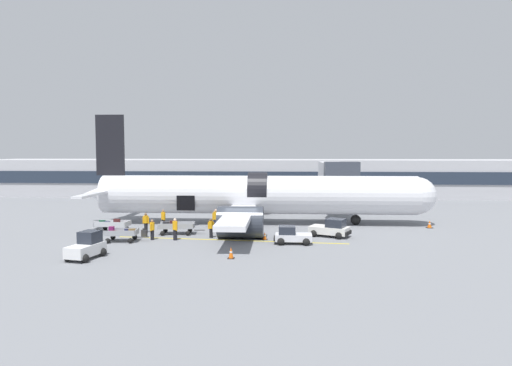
# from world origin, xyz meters

# --- Properties ---
(ground_plane) EXTENTS (500.00, 500.00, 0.00)m
(ground_plane) POSITION_xyz_m (0.00, 0.00, 0.00)
(ground_plane) COLOR slate
(apron_marking_line) EXTENTS (18.46, 2.07, 0.01)m
(apron_marking_line) POSITION_xyz_m (-0.86, -0.86, 0.00)
(apron_marking_line) COLOR yellow
(apron_marking_line) RESTS_ON ground_plane
(terminal_strip) EXTENTS (86.01, 11.10, 5.65)m
(terminal_strip) POSITION_xyz_m (0.00, 35.60, 2.82)
(terminal_strip) COLOR #B2B2B7
(terminal_strip) RESTS_ON ground_plane
(jet_bridge_stub) EXTENTS (3.45, 13.80, 5.95)m
(jet_bridge_stub) POSITION_xyz_m (9.21, 15.01, 4.33)
(jet_bridge_stub) COLOR #4C4C51
(jet_bridge_stub) RESTS_ON ground_plane
(airplane) EXTENTS (34.02, 27.31, 10.53)m
(airplane) POSITION_xyz_m (0.47, 7.33, 2.71)
(airplane) COLOR silver
(airplane) RESTS_ON ground_plane
(baggage_tug_lead) EXTENTS (2.19, 3.09, 1.75)m
(baggage_tug_lead) POSITION_xyz_m (-9.57, -7.40, 0.73)
(baggage_tug_lead) COLOR white
(baggage_tug_lead) RESTS_ON ground_plane
(baggage_tug_mid) EXTENTS (3.57, 2.83, 1.50)m
(baggage_tug_mid) POSITION_xyz_m (7.28, 1.12, 0.66)
(baggage_tug_mid) COLOR silver
(baggage_tug_mid) RESTS_ON ground_plane
(baggage_tug_rear) EXTENTS (2.91, 1.95, 1.34)m
(baggage_tug_rear) POSITION_xyz_m (3.97, -1.89, 0.59)
(baggage_tug_rear) COLOR silver
(baggage_tug_rear) RESTS_ON ground_plane
(baggage_cart_loading) EXTENTS (3.97, 2.01, 1.13)m
(baggage_cart_loading) POSITION_xyz_m (-5.70, 1.52, 0.53)
(baggage_cart_loading) COLOR #999BA0
(baggage_cart_loading) RESTS_ON ground_plane
(baggage_cart_queued) EXTENTS (3.83, 1.91, 1.13)m
(baggage_cart_queued) POSITION_xyz_m (-11.45, 2.25, 0.54)
(baggage_cart_queued) COLOR #B7BABF
(baggage_cart_queued) RESTS_ON ground_plane
(baggage_cart_empty) EXTENTS (3.40, 1.99, 1.14)m
(baggage_cart_empty) POSITION_xyz_m (-9.20, -1.82, 0.53)
(baggage_cart_empty) COLOR #999BA0
(baggage_cart_empty) RESTS_ON ground_plane
(ground_crew_loader_a) EXTENTS (0.44, 0.57, 1.62)m
(ground_crew_loader_a) POSITION_xyz_m (-7.04, -1.04, 0.85)
(ground_crew_loader_a) COLOR black
(ground_crew_loader_a) RESTS_ON ground_plane
(ground_crew_loader_b) EXTENTS (0.54, 0.56, 1.73)m
(ground_crew_loader_b) POSITION_xyz_m (-7.53, 4.22, 0.91)
(ground_crew_loader_b) COLOR black
(ground_crew_loader_b) RESTS_ON ground_plane
(ground_crew_driver) EXTENTS (0.59, 0.40, 1.70)m
(ground_crew_driver) POSITION_xyz_m (-8.51, 2.12, 0.90)
(ground_crew_driver) COLOR black
(ground_crew_driver) RESTS_ON ground_plane
(ground_crew_supervisor) EXTENTS (0.56, 0.56, 1.74)m
(ground_crew_supervisor) POSITION_xyz_m (-5.20, -1.07, 0.91)
(ground_crew_supervisor) COLOR black
(ground_crew_supervisor) RESTS_ON ground_plane
(ground_crew_helper) EXTENTS (0.54, 0.48, 1.58)m
(ground_crew_helper) POSITION_xyz_m (-2.52, 0.09, 0.83)
(ground_crew_helper) COLOR black
(ground_crew_helper) RESTS_ON ground_plane
(ground_crew_marshal) EXTENTS (0.63, 0.44, 1.81)m
(ground_crew_marshal) POSITION_xyz_m (-2.73, 4.18, 0.95)
(ground_crew_marshal) COLOR #1E2338
(ground_crew_marshal) RESTS_ON ground_plane
(suitcase_on_tarmac_upright) EXTENTS (0.54, 0.37, 0.70)m
(suitcase_on_tarmac_upright) POSITION_xyz_m (-8.04, 0.11, 0.30)
(suitcase_on_tarmac_upright) COLOR #2D2D33
(suitcase_on_tarmac_upright) RESTS_ON ground_plane
(safety_cone_nose) EXTENTS (0.57, 0.57, 0.69)m
(safety_cone_nose) POSITION_xyz_m (16.74, 5.90, 0.33)
(safety_cone_nose) COLOR black
(safety_cone_nose) RESTS_ON ground_plane
(safety_cone_engine_left) EXTENTS (0.45, 0.45, 0.79)m
(safety_cone_engine_left) POSITION_xyz_m (-0.11, -6.92, 0.37)
(safety_cone_engine_left) COLOR black
(safety_cone_engine_left) RESTS_ON ground_plane
(safety_cone_wingtip) EXTENTS (0.45, 0.45, 0.63)m
(safety_cone_wingtip) POSITION_xyz_m (1.87, -0.50, 0.29)
(safety_cone_wingtip) COLOR black
(safety_cone_wingtip) RESTS_ON ground_plane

